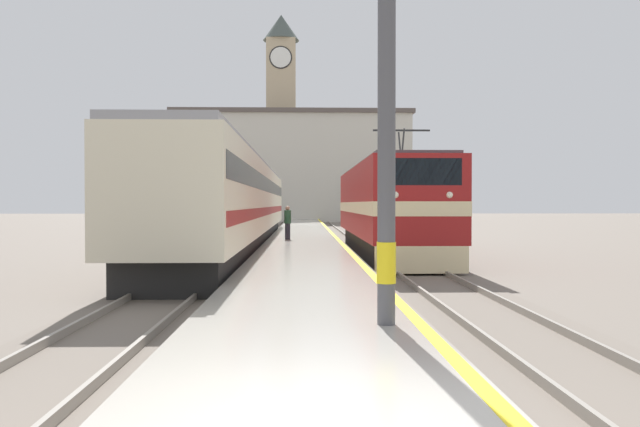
% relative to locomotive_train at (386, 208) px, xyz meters
% --- Properties ---
extents(ground_plane, '(200.00, 200.00, 0.00)m').
position_rel_locomotive_train_xyz_m(ground_plane, '(-3.45, 9.12, -1.95)').
color(ground_plane, '#70665B').
extents(platform, '(3.63, 140.00, 0.39)m').
position_rel_locomotive_train_xyz_m(platform, '(-3.45, 4.12, -1.75)').
color(platform, '#ADA89E').
rests_on(platform, ground).
extents(rail_track_near, '(2.84, 140.00, 0.16)m').
position_rel_locomotive_train_xyz_m(rail_track_near, '(0.00, 4.12, -1.92)').
color(rail_track_near, '#70665B').
rests_on(rail_track_near, ground).
extents(rail_track_far, '(2.83, 140.00, 0.16)m').
position_rel_locomotive_train_xyz_m(rail_track_far, '(-6.61, 4.12, -1.92)').
color(rail_track_far, '#70665B').
rests_on(rail_track_far, ground).
extents(locomotive_train, '(2.92, 15.96, 4.78)m').
position_rel_locomotive_train_xyz_m(locomotive_train, '(0.00, 0.00, 0.00)').
color(locomotive_train, black).
rests_on(locomotive_train, ground).
extents(passenger_train, '(2.92, 34.51, 4.11)m').
position_rel_locomotive_train_xyz_m(passenger_train, '(-6.61, 4.34, 0.26)').
color(passenger_train, black).
rests_on(passenger_train, ground).
extents(catenary_mast, '(2.59, 0.28, 7.48)m').
position_rel_locomotive_train_xyz_m(catenary_mast, '(-2.20, -17.02, 2.16)').
color(catenary_mast, '#4C4C51').
rests_on(catenary_mast, platform).
extents(person_on_platform, '(0.34, 0.34, 1.65)m').
position_rel_locomotive_train_xyz_m(person_on_platform, '(-4.26, 4.66, -0.70)').
color(person_on_platform, '#23232D').
rests_on(person_on_platform, platform).
extents(clock_tower, '(4.60, 4.60, 26.41)m').
position_rel_locomotive_train_xyz_m(clock_tower, '(-6.32, 54.38, 12.04)').
color(clock_tower, tan).
rests_on(clock_tower, ground).
extents(station_building, '(27.91, 8.58, 12.95)m').
position_rel_locomotive_train_xyz_m(station_building, '(-4.75, 48.36, 4.55)').
color(station_building, beige).
rests_on(station_building, ground).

